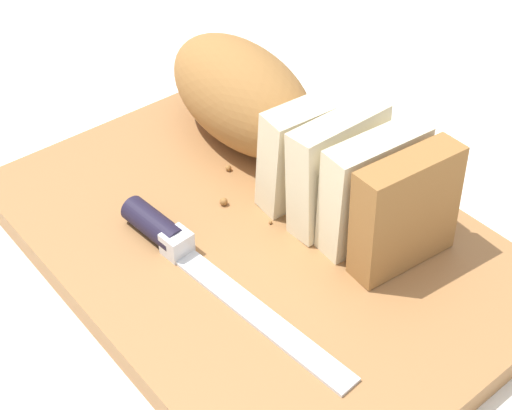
{
  "coord_description": "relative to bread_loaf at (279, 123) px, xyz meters",
  "views": [
    {
      "loc": [
        0.36,
        -0.3,
        0.46
      ],
      "look_at": [
        0.0,
        0.0,
        0.05
      ],
      "focal_mm": 52.65,
      "sensor_mm": 36.0,
      "label": 1
    }
  ],
  "objects": [
    {
      "name": "bread_loaf",
      "position": [
        0.0,
        0.0,
        0.0
      ],
      "size": [
        0.33,
        0.11,
        0.1
      ],
      "rotation": [
        0.0,
        0.0,
        -0.04
      ],
      "color": "#996633",
      "rests_on": "cutting_board"
    },
    {
      "name": "crumb_near_knife",
      "position": [
        0.05,
        -0.06,
        -0.05
      ],
      "size": [
        0.0,
        0.0,
        0.0
      ],
      "primitive_type": "sphere",
      "color": "#996633",
      "rests_on": "cutting_board"
    },
    {
      "name": "bread_knife",
      "position": [
        0.04,
        -0.14,
        -0.04
      ],
      "size": [
        0.25,
        0.04,
        0.02
      ],
      "rotation": [
        0.0,
        0.0,
        0.09
      ],
      "color": "silver",
      "rests_on": "cutting_board"
    },
    {
      "name": "crumb_stray_left",
      "position": [
        0.01,
        -0.08,
        -0.05
      ],
      "size": [
        0.01,
        0.01,
        0.01
      ],
      "primitive_type": "sphere",
      "color": "#996633",
      "rests_on": "cutting_board"
    },
    {
      "name": "ground_plane",
      "position": [
        0.06,
        -0.07,
        -0.07
      ],
      "size": [
        3.0,
        3.0,
        0.0
      ],
      "primitive_type": "plane",
      "color": "silver"
    },
    {
      "name": "crumb_near_loaf",
      "position": [
        0.02,
        -0.14,
        -0.05
      ],
      "size": [
        0.0,
        0.0,
        0.0
      ],
      "primitive_type": "sphere",
      "color": "#996633",
      "rests_on": "cutting_board"
    },
    {
      "name": "crumb_stray_right",
      "position": [
        -0.02,
        -0.04,
        -0.05
      ],
      "size": [
        0.01,
        0.01,
        0.01
      ],
      "primitive_type": "sphere",
      "color": "#996633",
      "rests_on": "cutting_board"
    },
    {
      "name": "cutting_board",
      "position": [
        0.06,
        -0.07,
        -0.06
      ],
      "size": [
        0.45,
        0.32,
        0.02
      ],
      "primitive_type": "cube",
      "rotation": [
        0.0,
        0.0,
        0.01
      ],
      "color": "#9E6B3D",
      "rests_on": "ground_plane"
    }
  ]
}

